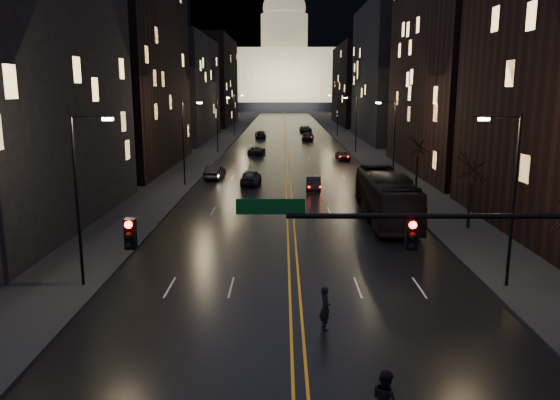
{
  "coord_description": "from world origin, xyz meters",
  "views": [
    {
      "loc": [
        -0.61,
        -16.88,
        10.18
      ],
      "look_at": [
        -0.76,
        12.14,
        4.22
      ],
      "focal_mm": 35.0,
      "sensor_mm": 36.0,
      "label": 1
    }
  ],
  "objects_px": {
    "traffic_signal": "(485,249)",
    "bus": "(386,197)",
    "oncoming_car_a": "(251,177)",
    "receding_car_a": "(313,184)",
    "pedestrian_a": "(325,308)",
    "oncoming_car_b": "(215,172)",
    "pedestrian_b": "(385,400)"
  },
  "relations": [
    {
      "from": "pedestrian_a",
      "to": "bus",
      "type": "bearing_deg",
      "value": -30.43
    },
    {
      "from": "receding_car_a",
      "to": "oncoming_car_a",
      "type": "bearing_deg",
      "value": 156.04
    },
    {
      "from": "bus",
      "to": "pedestrian_b",
      "type": "relative_size",
      "value": 6.84
    },
    {
      "from": "traffic_signal",
      "to": "oncoming_car_b",
      "type": "distance_m",
      "value": 46.91
    },
    {
      "from": "oncoming_car_a",
      "to": "oncoming_car_b",
      "type": "relative_size",
      "value": 1.03
    },
    {
      "from": "traffic_signal",
      "to": "oncoming_car_a",
      "type": "distance_m",
      "value": 42.27
    },
    {
      "from": "traffic_signal",
      "to": "receding_car_a",
      "type": "relative_size",
      "value": 4.12
    },
    {
      "from": "traffic_signal",
      "to": "receding_car_a",
      "type": "bearing_deg",
      "value": 95.18
    },
    {
      "from": "oncoming_car_b",
      "to": "bus",
      "type": "bearing_deg",
      "value": 134.31
    },
    {
      "from": "oncoming_car_a",
      "to": "receding_car_a",
      "type": "height_order",
      "value": "oncoming_car_a"
    },
    {
      "from": "receding_car_a",
      "to": "pedestrian_b",
      "type": "distance_m",
      "value": 39.56
    },
    {
      "from": "pedestrian_b",
      "to": "receding_car_a",
      "type": "bearing_deg",
      "value": -24.57
    },
    {
      "from": "traffic_signal",
      "to": "receding_car_a",
      "type": "xyz_separation_m",
      "value": [
        -3.41,
        37.56,
        -4.41
      ]
    },
    {
      "from": "receding_car_a",
      "to": "pedestrian_b",
      "type": "height_order",
      "value": "pedestrian_b"
    },
    {
      "from": "pedestrian_a",
      "to": "oncoming_car_b",
      "type": "bearing_deg",
      "value": 0.68
    },
    {
      "from": "oncoming_car_b",
      "to": "receding_car_a",
      "type": "relative_size",
      "value": 1.12
    },
    {
      "from": "oncoming_car_a",
      "to": "oncoming_car_b",
      "type": "distance_m",
      "value": 5.63
    },
    {
      "from": "traffic_signal",
      "to": "oncoming_car_b",
      "type": "height_order",
      "value": "traffic_signal"
    },
    {
      "from": "oncoming_car_b",
      "to": "pedestrian_b",
      "type": "height_order",
      "value": "pedestrian_b"
    },
    {
      "from": "traffic_signal",
      "to": "bus",
      "type": "bearing_deg",
      "value": 86.44
    },
    {
      "from": "traffic_signal",
      "to": "oncoming_car_a",
      "type": "height_order",
      "value": "traffic_signal"
    },
    {
      "from": "traffic_signal",
      "to": "receding_car_a",
      "type": "distance_m",
      "value": 37.97
    },
    {
      "from": "receding_car_a",
      "to": "pedestrian_a",
      "type": "xyz_separation_m",
      "value": [
        -1.3,
        -32.56,
        0.28
      ]
    },
    {
      "from": "bus",
      "to": "pedestrian_a",
      "type": "distance_m",
      "value": 20.78
    },
    {
      "from": "pedestrian_a",
      "to": "pedestrian_b",
      "type": "height_order",
      "value": "same"
    },
    {
      "from": "receding_car_a",
      "to": "bus",
      "type": "bearing_deg",
      "value": -65.98
    },
    {
      "from": "bus",
      "to": "oncoming_car_a",
      "type": "xyz_separation_m",
      "value": [
        -11.49,
        16.05,
        -1.02
      ]
    },
    {
      "from": "traffic_signal",
      "to": "oncoming_car_a",
      "type": "bearing_deg",
      "value": 103.68
    },
    {
      "from": "oncoming_car_b",
      "to": "pedestrian_a",
      "type": "xyz_separation_m",
      "value": [
        9.55,
        -39.48,
        0.19
      ]
    },
    {
      "from": "pedestrian_a",
      "to": "oncoming_car_a",
      "type": "bearing_deg",
      "value": -4.61
    },
    {
      "from": "bus",
      "to": "pedestrian_b",
      "type": "xyz_separation_m",
      "value": [
        -4.97,
        -26.8,
        -0.88
      ]
    },
    {
      "from": "bus",
      "to": "oncoming_car_a",
      "type": "bearing_deg",
      "value": 126.05
    }
  ]
}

